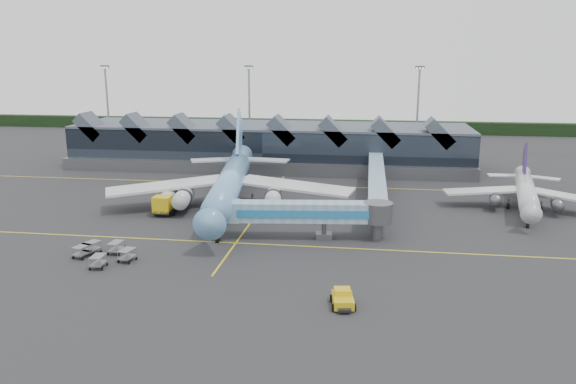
# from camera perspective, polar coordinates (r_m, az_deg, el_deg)

# --- Properties ---
(ground) EXTENTS (260.00, 260.00, 0.00)m
(ground) POSITION_cam_1_polar(r_m,az_deg,el_deg) (84.71, -4.07, -3.46)
(ground) COLOR #29282B
(ground) RESTS_ON ground
(taxi_stripes) EXTENTS (120.00, 60.00, 0.01)m
(taxi_stripes) POSITION_cam_1_polar(r_m,az_deg,el_deg) (94.11, -2.78, -1.69)
(taxi_stripes) COLOR yellow
(taxi_stripes) RESTS_ON ground
(tree_line_far) EXTENTS (260.00, 4.00, 4.00)m
(tree_line_far) POSITION_cam_1_polar(r_m,az_deg,el_deg) (191.25, 2.93, 6.76)
(tree_line_far) COLOR black
(tree_line_far) RESTS_ON ground
(terminal) EXTENTS (90.00, 22.25, 12.52)m
(terminal) POSITION_cam_1_polar(r_m,az_deg,el_deg) (129.96, -1.88, 4.79)
(terminal) COLOR black
(terminal) RESTS_ON ground
(light_masts) EXTENTS (132.40, 42.56, 22.45)m
(light_masts) POSITION_cam_1_polar(r_m,az_deg,el_deg) (142.46, 9.70, 8.47)
(light_masts) COLOR gray
(light_masts) RESTS_ON ground
(main_airliner) EXTENTS (41.52, 48.14, 15.47)m
(main_airliner) POSITION_cam_1_polar(r_m,az_deg,el_deg) (93.92, -5.86, 1.08)
(main_airliner) COLOR #74A8EB
(main_airliner) RESTS_ON ground
(regional_jet) EXTENTS (26.19, 28.99, 10.00)m
(regional_jet) POSITION_cam_1_polar(r_m,az_deg,el_deg) (100.66, 23.02, 0.09)
(regional_jet) COLOR silver
(regional_jet) RESTS_ON ground
(jet_bridge) EXTENTS (23.64, 5.92, 5.39)m
(jet_bridge) POSITION_cam_1_polar(r_m,az_deg,el_deg) (77.75, 2.95, -2.14)
(jet_bridge) COLOR #71A3BD
(jet_bridge) RESTS_ON ground
(fuel_truck) EXTENTS (3.28, 10.96, 3.67)m
(fuel_truck) POSITION_cam_1_polar(r_m,az_deg,el_deg) (94.98, -11.76, -0.54)
(fuel_truck) COLOR black
(fuel_truck) RESTS_ON ground
(pushback_tug) EXTENTS (2.84, 4.01, 1.67)m
(pushback_tug) POSITION_cam_1_polar(r_m,az_deg,el_deg) (58.48, 5.58, -10.77)
(pushback_tug) COLOR gold
(pushback_tug) RESTS_ON ground
(baggage_carts) EXTENTS (8.17, 7.44, 1.55)m
(baggage_carts) POSITION_cam_1_polar(r_m,az_deg,el_deg) (74.67, -18.27, -5.81)
(baggage_carts) COLOR gray
(baggage_carts) RESTS_ON ground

